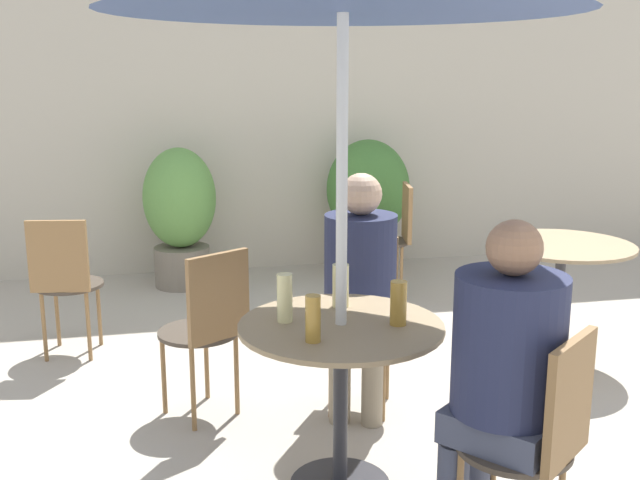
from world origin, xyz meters
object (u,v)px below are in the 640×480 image
(potted_plant_0, at_px, (180,211))
(bistro_chair_0, at_px, (541,432))
(cafe_table_far, at_px, (560,269))
(potted_plant_1, at_px, (368,197))
(bistro_chair_2, at_px, (209,320))
(seated_person_1, at_px, (360,276))
(beer_glass_1, at_px, (398,303))
(bistro_chair_4, at_px, (64,275))
(beer_glass_3, at_px, (285,298))
(cafe_table_near, at_px, (341,360))
(bistro_chair_3, at_px, (395,230))
(seated_person_0, at_px, (503,366))
(beer_glass_0, at_px, (313,319))
(beer_glass_2, at_px, (341,286))
(bistro_chair_1, at_px, (363,306))

(potted_plant_0, bearing_deg, bistro_chair_0, -74.28)
(cafe_table_far, bearing_deg, potted_plant_1, 105.55)
(bistro_chair_2, relative_size, seated_person_1, 0.71)
(beer_glass_1, bearing_deg, seated_person_1, 87.40)
(bistro_chair_4, height_order, beer_glass_3, beer_glass_3)
(bistro_chair_4, height_order, seated_person_1, seated_person_1)
(cafe_table_near, bearing_deg, bistro_chair_3, 67.88)
(seated_person_0, bearing_deg, seated_person_1, -120.03)
(bistro_chair_3, xyz_separation_m, beer_glass_0, (-1.16, -2.67, 0.28))
(beer_glass_3, bearing_deg, bistro_chair_2, 112.51)
(seated_person_0, bearing_deg, bistro_chair_3, -139.73)
(bistro_chair_4, bearing_deg, beer_glass_1, 139.28)
(bistro_chair_2, distance_m, bistro_chair_4, 1.25)
(seated_person_1, relative_size, potted_plant_0, 1.10)
(bistro_chair_4, height_order, beer_glass_1, beer_glass_1)
(cafe_table_far, bearing_deg, beer_glass_0, -143.71)
(bistro_chair_3, xyz_separation_m, seated_person_1, (-0.77, -1.85, 0.20))
(bistro_chair_4, relative_size, beer_glass_2, 4.71)
(bistro_chair_3, bearing_deg, beer_glass_1, -7.09)
(cafe_table_near, distance_m, seated_person_0, 0.71)
(bistro_chair_3, xyz_separation_m, beer_glass_3, (-1.23, -2.42, 0.29))
(seated_person_0, relative_size, beer_glass_1, 6.90)
(bistro_chair_2, bearing_deg, bistro_chair_1, 152.90)
(seated_person_0, bearing_deg, bistro_chair_4, -91.91)
(beer_glass_2, bearing_deg, seated_person_1, 65.04)
(beer_glass_1, relative_size, potted_plant_0, 0.16)
(bistro_chair_1, height_order, beer_glass_2, beer_glass_2)
(cafe_table_far, xyz_separation_m, bistro_chair_0, (-1.05, -1.75, -0.04))
(bistro_chair_0, bearing_deg, beer_glass_0, -74.53)
(bistro_chair_3, relative_size, bistro_chair_4, 1.00)
(bistro_chair_4, xyz_separation_m, beer_glass_1, (1.47, -1.76, 0.28))
(cafe_table_near, xyz_separation_m, bistro_chair_1, (0.30, 0.78, -0.04))
(cafe_table_near, distance_m, bistro_chair_3, 2.70)
(bistro_chair_0, xyz_separation_m, bistro_chair_2, (-1.00, 1.37, 0.00))
(beer_glass_2, bearing_deg, cafe_table_far, 29.89)
(seated_person_0, distance_m, beer_glass_3, 0.90)
(beer_glass_0, bearing_deg, beer_glass_3, 104.79)
(cafe_table_far, distance_m, potted_plant_0, 2.95)
(cafe_table_near, height_order, bistro_chair_2, bistro_chair_2)
(beer_glass_0, relative_size, beer_glass_2, 0.97)
(bistro_chair_1, relative_size, bistro_chair_2, 1.00)
(seated_person_1, distance_m, beer_glass_0, 0.91)
(potted_plant_0, relative_size, potted_plant_1, 0.97)
(beer_glass_1, bearing_deg, potted_plant_0, 103.38)
(bistro_chair_1, height_order, bistro_chair_4, same)
(beer_glass_0, bearing_deg, potted_plant_1, 71.20)
(potted_plant_1, bearing_deg, potted_plant_0, -178.37)
(bistro_chair_1, xyz_separation_m, beer_glass_2, (-0.25, -0.56, 0.28))
(bistro_chair_0, height_order, potted_plant_0, potted_plant_0)
(cafe_table_near, distance_m, bistro_chair_1, 0.84)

